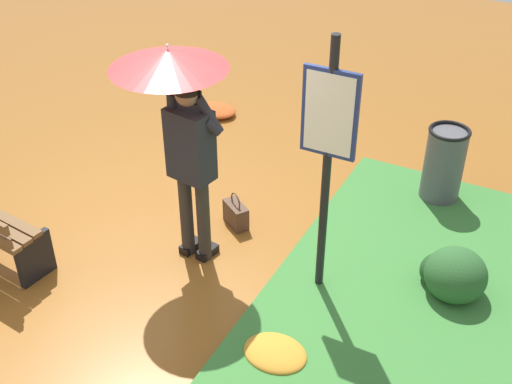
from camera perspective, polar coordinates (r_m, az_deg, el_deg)
ground_plane at (r=6.35m, az=-6.99°, el=-4.49°), size 18.00×18.00×0.00m
person_with_umbrella at (r=5.40m, az=-6.71°, el=7.67°), size 0.96×0.96×2.04m
info_sign_post at (r=5.02m, az=6.25°, el=4.20°), size 0.44×0.07×2.30m
handbag at (r=6.48m, az=-1.75°, el=-1.92°), size 0.33×0.28×0.37m
trash_bin at (r=6.95m, az=15.91°, el=2.23°), size 0.42×0.42×0.83m
shrub_cluster at (r=5.87m, az=16.60°, el=-6.82°), size 0.58×0.53×0.47m
leaf_pile_near_person at (r=5.22m, az=1.67°, el=-13.75°), size 0.51×0.41×0.11m
leaf_pile_by_bench at (r=8.58m, az=-3.49°, el=7.07°), size 0.54×0.43×0.12m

